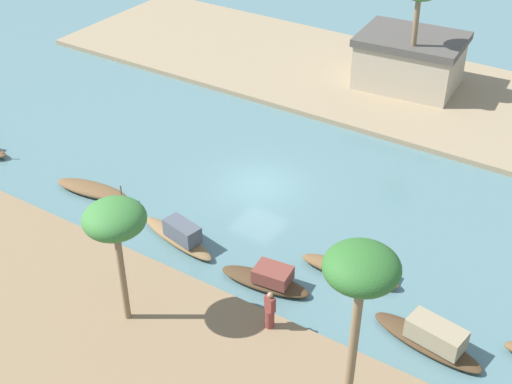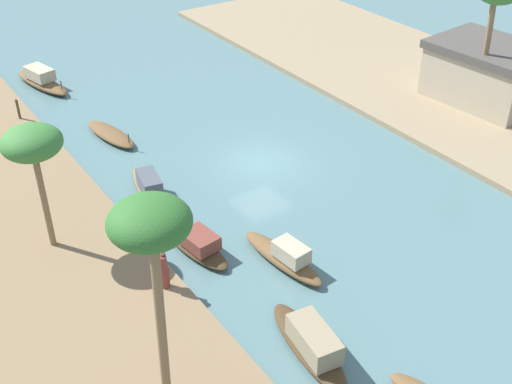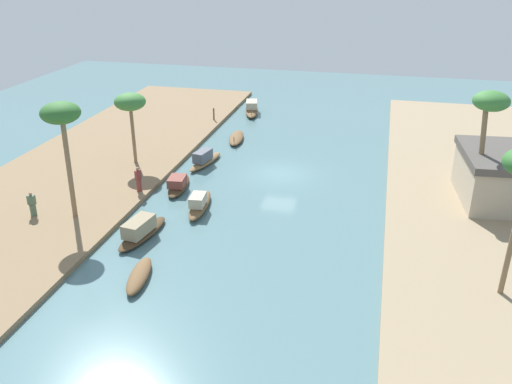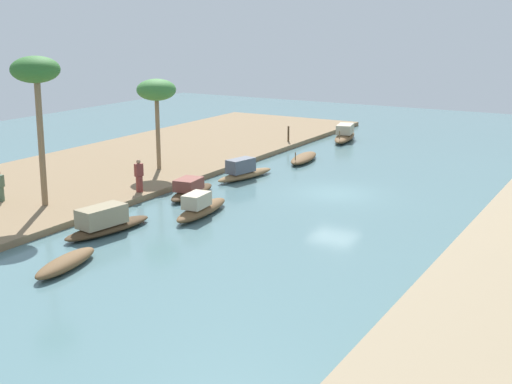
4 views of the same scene
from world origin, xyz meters
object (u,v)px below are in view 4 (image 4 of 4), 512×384
(sampan_midstream, at_px, (243,171))
(mooring_post, at_px, (288,134))
(sampan_upstream_small, at_px, (345,134))
(sampan_open_hull, at_px, (304,158))
(person_on_near_bank, at_px, (0,188))
(sampan_with_red_awning, at_px, (191,190))
(palm_tree_left_near, at_px, (156,91))
(sampan_downstream_large, at_px, (66,263))
(sampan_foreground, at_px, (200,207))
(person_by_mooring, at_px, (139,178))
(palm_tree_left_far, at_px, (36,75))
(sampan_with_tall_canopy, at_px, (105,223))

(sampan_midstream, bearing_deg, mooring_post, -154.91)
(sampan_midstream, bearing_deg, sampan_upstream_small, -168.88)
(sampan_open_hull, distance_m, person_on_near_bank, 19.33)
(sampan_midstream, height_order, mooring_post, mooring_post)
(sampan_with_red_awning, height_order, mooring_post, mooring_post)
(person_on_near_bank, bearing_deg, palm_tree_left_near, 70.33)
(sampan_downstream_large, xyz_separation_m, sampan_open_hull, (-22.19, -1.02, -0.02))
(sampan_foreground, xyz_separation_m, person_by_mooring, (-1.21, -4.69, 0.66))
(sampan_downstream_large, distance_m, sampan_upstream_small, 30.94)
(sampan_with_red_awning, height_order, sampan_foreground, sampan_foreground)
(sampan_open_hull, bearing_deg, sampan_upstream_small, 176.21)
(sampan_midstream, bearing_deg, sampan_downstream_large, 18.00)
(palm_tree_left_far, bearing_deg, sampan_midstream, 156.33)
(palm_tree_left_near, distance_m, palm_tree_left_far, 9.45)
(sampan_downstream_large, distance_m, sampan_open_hull, 22.21)
(sampan_with_red_awning, height_order, person_by_mooring, person_by_mooring)
(sampan_with_tall_canopy, bearing_deg, sampan_foreground, 162.61)
(sampan_midstream, relative_size, person_by_mooring, 2.65)
(sampan_foreground, relative_size, palm_tree_left_near, 0.83)
(sampan_downstream_large, xyz_separation_m, sampan_with_tall_canopy, (-4.08, -1.74, 0.23))
(sampan_open_hull, relative_size, sampan_with_tall_canopy, 0.90)
(palm_tree_left_far, bearing_deg, person_on_near_bank, -77.85)
(sampan_open_hull, height_order, sampan_with_red_awning, sampan_with_red_awning)
(sampan_upstream_small, xyz_separation_m, sampan_with_tall_canopy, (26.81, 0.07, 0.03))
(sampan_with_red_awning, relative_size, sampan_foreground, 0.92)
(sampan_downstream_large, height_order, mooring_post, mooring_post)
(sampan_open_hull, distance_m, sampan_midstream, 6.32)
(sampan_with_red_awning, xyz_separation_m, sampan_midstream, (-4.87, 0.28, 0.08))
(sampan_foreground, distance_m, sampan_with_tall_canopy, 4.75)
(sampan_foreground, height_order, palm_tree_left_far, palm_tree_left_far)
(person_on_near_bank, bearing_deg, mooring_post, 70.96)
(sampan_downstream_large, distance_m, palm_tree_left_near, 16.74)
(sampan_with_tall_canopy, distance_m, person_by_mooring, 6.11)
(sampan_open_hull, xyz_separation_m, sampan_with_tall_canopy, (18.11, -0.71, 0.25))
(sampan_upstream_small, height_order, person_on_near_bank, person_on_near_bank)
(sampan_downstream_large, xyz_separation_m, sampan_upstream_small, (-30.88, -1.80, 0.21))
(person_on_near_bank, xyz_separation_m, mooring_post, (-22.00, 4.63, -0.10))
(sampan_upstream_small, relative_size, sampan_open_hull, 1.26)
(sampan_downstream_large, bearing_deg, mooring_post, 179.55)
(sampan_upstream_small, distance_m, sampan_foreground, 22.63)
(sampan_downstream_large, bearing_deg, palm_tree_left_near, -164.46)
(person_by_mooring, bearing_deg, mooring_post, -160.39)
(sampan_upstream_small, xyz_separation_m, sampan_foreground, (22.53, 2.14, -0.04))
(mooring_post, bearing_deg, sampan_open_hull, 37.80)
(sampan_with_red_awning, bearing_deg, sampan_downstream_large, 3.72)
(sampan_midstream, bearing_deg, sampan_with_tall_canopy, 11.93)
(sampan_downstream_large, height_order, sampan_upstream_small, sampan_upstream_small)
(sampan_upstream_small, relative_size, palm_tree_left_far, 0.74)
(sampan_midstream, height_order, sampan_with_tall_canopy, sampan_with_tall_canopy)
(sampan_midstream, distance_m, person_on_near_bank, 13.43)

